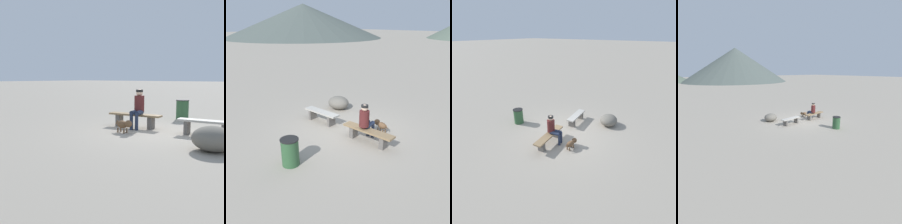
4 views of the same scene
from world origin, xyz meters
TOP-DOWN VIEW (x-y plane):
  - ground at (0.00, 0.00)m, footprint 210.00×210.00m
  - bench_left at (-1.28, -0.23)m, footprint 1.62×0.56m
  - bench_right at (1.10, -0.15)m, footprint 1.88×0.58m
  - seated_person at (0.92, -0.07)m, footprint 0.41×0.67m
  - dog at (0.82, 0.85)m, footprint 0.66×0.29m
  - trash_bin at (0.56, -2.75)m, footprint 0.52×0.52m
  - boulder at (-2.03, 1.33)m, footprint 1.06×0.98m
  - distant_peak_3 at (20.03, 62.94)m, footprint 30.12×30.12m
  - distant_peak_4 at (13.75, 50.75)m, footprint 33.70×33.70m

SIDE VIEW (x-z plane):
  - ground at x=0.00m, z-range -0.06..0.00m
  - dog at x=0.82m, z-range 0.06..0.47m
  - boulder at x=-2.03m, z-range 0.00..0.58m
  - bench_right at x=1.10m, z-range 0.09..0.56m
  - bench_left at x=-1.28m, z-range 0.09..0.56m
  - trash_bin at x=0.56m, z-range 0.00..0.80m
  - seated_person at x=0.92m, z-range 0.10..1.40m
  - distant_peak_3 at x=20.03m, z-range 0.00..9.53m
  - distant_peak_4 at x=13.75m, z-range 0.00..11.04m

